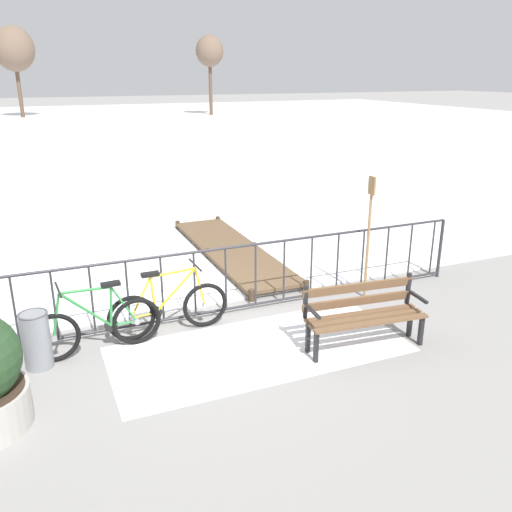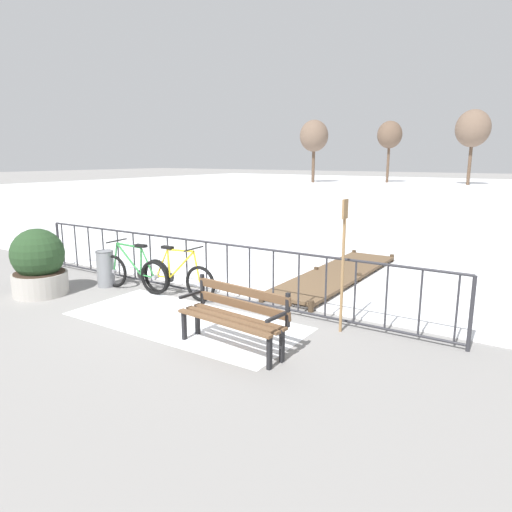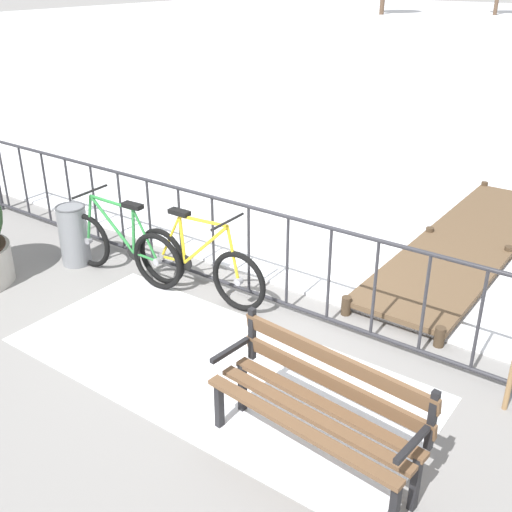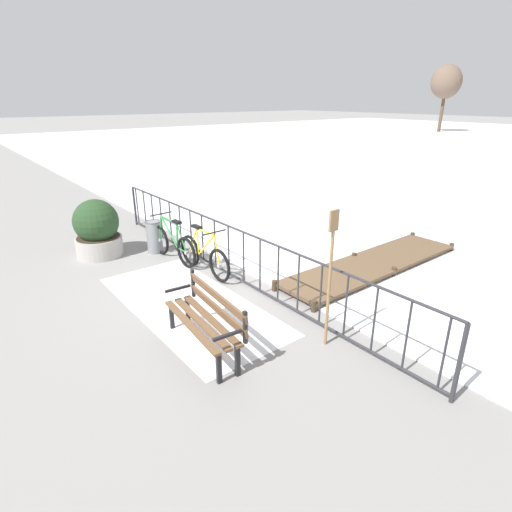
# 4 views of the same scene
# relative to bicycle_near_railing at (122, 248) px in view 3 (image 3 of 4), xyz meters

# --- Properties ---
(ground_plane) EXTENTS (160.00, 160.00, 0.00)m
(ground_plane) POSITION_rel_bicycle_near_railing_xyz_m (1.46, 0.45, -0.37)
(ground_plane) COLOR gray
(snow_patch) EXTENTS (3.88, 1.72, 0.01)m
(snow_patch) POSITION_rel_bicycle_near_railing_xyz_m (1.97, -0.75, -0.36)
(snow_patch) COLOR white
(snow_patch) RESTS_ON ground
(railing_fence) EXTENTS (9.06, 0.06, 1.07)m
(railing_fence) POSITION_rel_bicycle_near_railing_xyz_m (1.46, 0.45, 0.19)
(railing_fence) COLOR #2D2D33
(railing_fence) RESTS_ON ground
(bicycle_near_railing) EXTENTS (1.71, 0.52, 0.97)m
(bicycle_near_railing) POSITION_rel_bicycle_near_railing_xyz_m (0.00, 0.00, 0.00)
(bicycle_near_railing) COLOR black
(bicycle_near_railing) RESTS_ON ground
(bicycle_second) EXTENTS (1.71, 0.52, 0.97)m
(bicycle_second) POSITION_rel_bicycle_near_railing_xyz_m (0.99, 0.17, 0.00)
(bicycle_second) COLOR black
(bicycle_second) RESTS_ON ground
(park_bench) EXTENTS (1.64, 0.63, 0.89)m
(park_bench) POSITION_rel_bicycle_near_railing_xyz_m (3.27, -1.17, 0.14)
(park_bench) COLOR brown
(park_bench) RESTS_ON ground
(trash_bin) EXTENTS (0.35, 0.35, 0.73)m
(trash_bin) POSITION_rel_bicycle_near_railing_xyz_m (-0.73, -0.08, 0.00)
(trash_bin) COLOR gray
(trash_bin) RESTS_ON ground
(wooden_dock) EXTENTS (1.10, 4.59, 0.20)m
(wooden_dock) POSITION_rel_bicycle_near_railing_xyz_m (2.97, 2.99, -0.25)
(wooden_dock) COLOR brown
(wooden_dock) RESTS_ON ground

